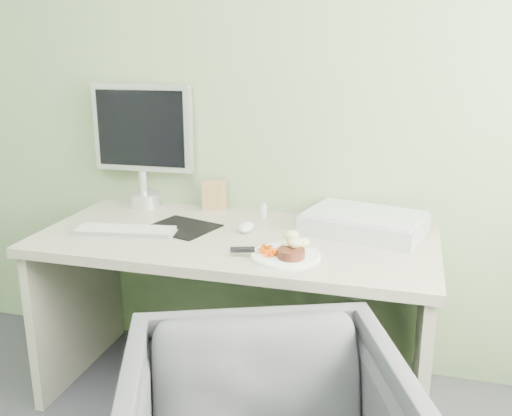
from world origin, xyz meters
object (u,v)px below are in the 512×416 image
(plate, at_px, (286,256))
(desk, at_px, (236,277))
(monitor, at_px, (143,138))
(scanner, at_px, (364,224))

(plate, bearing_deg, desk, 142.81)
(desk, bearing_deg, plate, -37.19)
(desk, relative_size, monitor, 2.80)
(desk, bearing_deg, monitor, 150.16)
(plate, xyz_separation_m, monitor, (-0.80, 0.50, 0.32))
(plate, bearing_deg, scanner, 56.26)
(desk, height_order, scanner, scanner)
(monitor, bearing_deg, desk, -32.05)
(desk, distance_m, monitor, 0.81)
(scanner, bearing_deg, monitor, -173.82)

